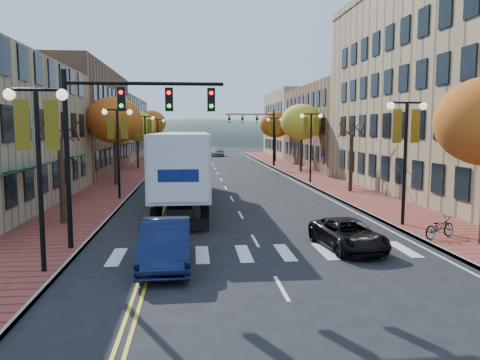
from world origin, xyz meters
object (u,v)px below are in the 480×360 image
object	(u,v)px
semi_truck	(183,163)
black_suv	(348,234)
navy_sedan	(166,244)
bicycle	(439,227)

from	to	relation	value
semi_truck	black_suv	bearing A→B (deg)	-60.12
navy_sedan	bicycle	bearing A→B (deg)	11.40
bicycle	black_suv	bearing A→B (deg)	76.50
semi_truck	bicycle	size ratio (longest dim) A/B	10.17
semi_truck	navy_sedan	world-z (taller)	semi_truck
black_suv	navy_sedan	bearing A→B (deg)	-173.53
navy_sedan	black_suv	bearing A→B (deg)	12.03
navy_sedan	black_suv	xyz separation A→B (m)	(7.09, 1.63, -0.21)
semi_truck	bicycle	xyz separation A→B (m)	(11.00, -11.00, -2.02)
navy_sedan	semi_truck	bearing A→B (deg)	87.45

